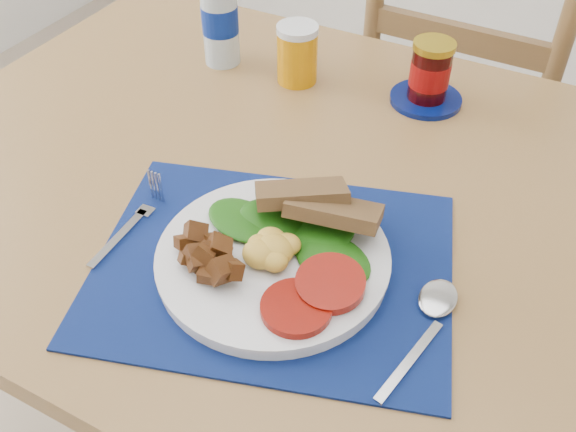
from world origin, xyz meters
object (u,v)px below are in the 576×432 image
object	(u,v)px
water_bottle	(219,11)
juice_glass	(297,55)
breakfast_plate	(267,254)
jam_on_saucer	(429,76)
chair_far	(465,78)

from	to	relation	value
water_bottle	juice_glass	size ratio (longest dim) A/B	2.30
water_bottle	juice_glass	distance (m)	0.16
water_bottle	juice_glass	world-z (taller)	water_bottle
breakfast_plate	juice_glass	distance (m)	0.45
water_bottle	jam_on_saucer	world-z (taller)	water_bottle
water_bottle	jam_on_saucer	size ratio (longest dim) A/B	1.85
breakfast_plate	chair_far	bearing A→B (deg)	63.08
breakfast_plate	water_bottle	world-z (taller)	water_bottle
breakfast_plate	jam_on_saucer	xyz separation A→B (m)	(0.05, 0.46, 0.02)
chair_far	juice_glass	world-z (taller)	chair_far
jam_on_saucer	breakfast_plate	bearing A→B (deg)	-96.29
breakfast_plate	juice_glass	world-z (taller)	juice_glass
chair_far	breakfast_plate	xyz separation A→B (m)	(-0.04, -0.85, 0.18)
chair_far	water_bottle	world-z (taller)	chair_far
jam_on_saucer	chair_far	bearing A→B (deg)	92.14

